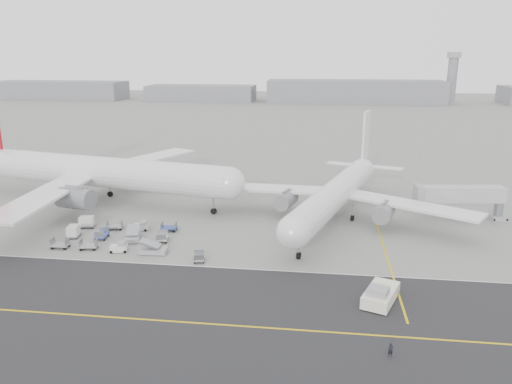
# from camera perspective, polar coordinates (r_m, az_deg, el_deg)

# --- Properties ---
(ground) EXTENTS (700.00, 700.00, 0.00)m
(ground) POSITION_cam_1_polar(r_m,az_deg,el_deg) (77.60, -7.51, -7.71)
(ground) COLOR gray
(ground) RESTS_ON ground
(taxiway) EXTENTS (220.00, 59.00, 0.03)m
(taxiway) POSITION_cam_1_polar(r_m,az_deg,el_deg) (60.88, -7.20, -14.61)
(taxiway) COLOR #29292B
(taxiway) RESTS_ON ground
(horizon_buildings) EXTENTS (520.00, 28.00, 28.00)m
(horizon_buildings) POSITION_cam_1_polar(r_m,az_deg,el_deg) (330.37, 9.39, 10.08)
(horizon_buildings) COLOR gray
(horizon_buildings) RESTS_ON ground
(control_tower) EXTENTS (7.00, 7.00, 31.25)m
(control_tower) POSITION_cam_1_polar(r_m,az_deg,el_deg) (343.75, 21.50, 12.15)
(control_tower) COLOR gray
(control_tower) RESTS_ON ground
(airliner_a) EXTENTS (65.01, 63.68, 22.68)m
(airliner_a) POSITION_cam_1_polar(r_m,az_deg,el_deg) (109.66, -17.51, 2.22)
(airliner_a) COLOR white
(airliner_a) RESTS_ON ground
(airliner_b) EXTENTS (50.11, 51.13, 18.18)m
(airliner_b) POSITION_cam_1_polar(r_m,az_deg,el_deg) (94.84, 9.24, -0.07)
(airliner_b) COLOR white
(airliner_b) RESTS_ON ground
(pushback_tug) EXTENTS (5.53, 9.06, 2.59)m
(pushback_tug) POSITION_cam_1_polar(r_m,az_deg,el_deg) (66.21, 14.02, -11.32)
(pushback_tug) COLOR white
(pushback_tug) RESTS_ON ground
(jet_bridge) EXTENTS (17.66, 5.29, 6.60)m
(jet_bridge) POSITION_cam_1_polar(r_m,az_deg,el_deg) (101.47, 22.37, -0.41)
(jet_bridge) COLOR gray
(jet_bridge) RESTS_ON ground
(gse_cluster) EXTENTS (25.37, 20.27, 2.14)m
(gse_cluster) POSITION_cam_1_polar(r_m,az_deg,el_deg) (88.24, -15.53, -5.24)
(gse_cluster) COLOR #9B9BA0
(gse_cluster) RESTS_ON ground
(stray_dolly) EXTENTS (2.00, 2.71, 1.50)m
(stray_dolly) POSITION_cam_1_polar(r_m,az_deg,el_deg) (77.01, -6.50, -7.86)
(stray_dolly) COLOR silver
(stray_dolly) RESTS_ON ground
(ground_crew_a) EXTENTS (0.62, 0.45, 1.56)m
(ground_crew_a) POSITION_cam_1_polar(r_m,az_deg,el_deg) (56.07, 15.12, -17.03)
(ground_crew_a) COLOR black
(ground_crew_a) RESTS_ON ground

